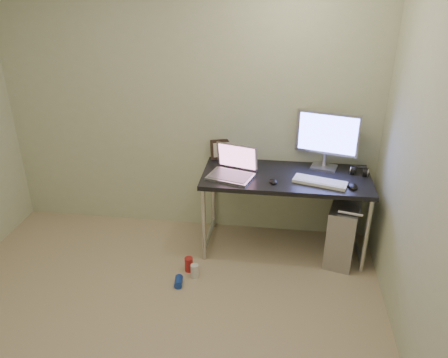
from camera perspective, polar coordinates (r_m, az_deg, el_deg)
floor at (r=3.25m, az=-10.90°, el=-21.79°), size 3.50×3.50×0.00m
wall_back at (r=4.05m, az=-4.83°, el=9.58°), size 3.50×0.02×2.50m
desk at (r=3.88m, az=8.04°, el=-0.67°), size 1.46×0.64×0.75m
tower_computer at (r=4.05m, az=15.30°, el=-6.41°), size 0.35×0.57×0.59m
cable_a at (r=4.27m, az=14.35°, el=-2.62°), size 0.01×0.16×0.69m
cable_b at (r=4.28m, az=15.54°, el=-3.05°), size 0.02×0.11×0.71m
can_red at (r=3.86m, az=-4.61°, el=-11.06°), size 0.08×0.08×0.13m
can_white at (r=3.79m, az=-3.86°, el=-11.91°), size 0.07×0.07×0.12m
can_blue at (r=3.74m, az=-5.96°, el=-13.18°), size 0.08×0.13×0.07m
laptop at (r=3.78m, az=1.20°, el=1.35°), size 0.44×0.40×0.26m
monitor at (r=3.94m, az=13.33°, el=5.50°), size 0.54×0.21×0.52m
keyboard at (r=3.74m, az=12.43°, el=-0.39°), size 0.46×0.26×0.03m
mouse_right at (r=3.73m, az=16.49°, el=-0.81°), size 0.08×0.13×0.04m
mouse_left at (r=3.69m, az=6.44°, el=-0.22°), size 0.09×0.12×0.03m
headphones at (r=3.99m, az=17.25°, el=0.95°), size 0.16×0.09×0.10m
picture_frame at (r=4.10m, az=-0.10°, el=3.91°), size 0.25×0.14×0.19m
webcam at (r=4.08m, az=2.84°, el=3.76°), size 0.05×0.04×0.13m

